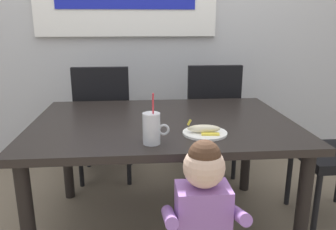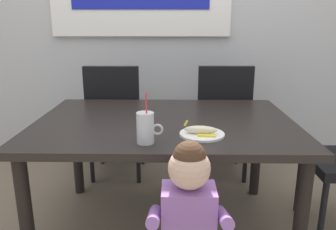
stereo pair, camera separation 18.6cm
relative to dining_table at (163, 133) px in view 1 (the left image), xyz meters
The scene contains 9 objects.
ground_plane 0.64m from the dining_table, ahead, with size 24.00×24.00×0.00m, color #7A6B56.
back_wall 1.39m from the dining_table, 90.18° to the left, with size 6.40×0.17×2.90m.
dining_table is the anchor object (origin of this frame).
dining_chair_left 0.84m from the dining_table, 120.27° to the left, with size 0.44×0.44×0.96m.
dining_chair_right 0.87m from the dining_table, 58.87° to the left, with size 0.44×0.45×0.96m.
toddler_standing 0.70m from the dining_table, 80.53° to the right, with size 0.33×0.24×0.84m.
milk_cup 0.43m from the dining_table, 101.64° to the right, with size 0.13×0.08×0.25m.
snack_plate 0.35m from the dining_table, 54.36° to the right, with size 0.23×0.23×0.01m, color white.
peeled_banana 0.36m from the dining_table, 56.14° to the right, with size 0.17×0.11×0.07m.
Camera 1 is at (-0.14, -1.89, 1.28)m, focal length 35.86 mm.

